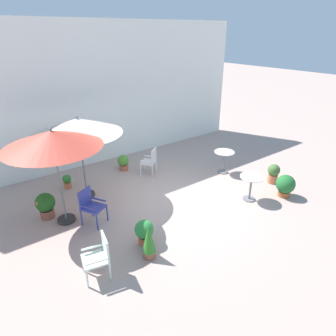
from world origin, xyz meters
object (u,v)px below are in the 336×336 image
(potted_plant_4, at_px, (67,181))
(potted_plant_3, at_px, (285,185))
(patio_chair_1, at_px, (151,160))
(potted_plant_0, at_px, (149,241))
(patio_chair_0, at_px, (99,255))
(potted_plant_6, at_px, (123,162))
(potted_plant_2, at_px, (144,231))
(patio_chair_2, at_px, (90,204))
(patio_umbrella_0, at_px, (78,127))
(cafe_table_0, at_px, (224,158))
(potted_plant_5, at_px, (273,173))
(patio_umbrella_1, at_px, (52,140))
(cafe_table_1, at_px, (251,184))
(potted_plant_1, at_px, (45,205))

(potted_plant_4, bearing_deg, potted_plant_3, -40.85)
(patio_chair_1, relative_size, potted_plant_0, 1.14)
(potted_plant_0, relative_size, potted_plant_3, 1.22)
(patio_chair_0, distance_m, potted_plant_4, 3.95)
(potted_plant_6, bearing_deg, potted_plant_2, -111.76)
(patio_chair_2, bearing_deg, patio_chair_0, -107.76)
(patio_umbrella_0, xyz_separation_m, potted_plant_4, (-0.29, 0.81, -1.87))
(potted_plant_0, height_order, potted_plant_3, potted_plant_0)
(cafe_table_0, relative_size, patio_chair_2, 0.83)
(patio_chair_2, relative_size, potted_plant_6, 1.65)
(potted_plant_4, xyz_separation_m, potted_plant_5, (5.33, -3.52, 0.12))
(patio_umbrella_0, bearing_deg, patio_chair_1, 1.49)
(patio_umbrella_0, relative_size, patio_chair_2, 2.62)
(patio_chair_0, xyz_separation_m, patio_chair_2, (0.56, 1.76, 0.02))
(patio_umbrella_1, distance_m, cafe_table_0, 5.51)
(cafe_table_1, height_order, patio_chair_0, patio_chair_0)
(cafe_table_0, distance_m, potted_plant_2, 4.37)
(patio_chair_2, bearing_deg, patio_umbrella_1, 139.06)
(potted_plant_1, distance_m, potted_plant_2, 2.76)
(patio_umbrella_0, distance_m, patio_umbrella_1, 1.26)
(potted_plant_1, relative_size, potted_plant_4, 1.61)
(patio_chair_2, height_order, potted_plant_5, patio_chair_2)
(potted_plant_3, bearing_deg, potted_plant_4, 139.15)
(cafe_table_0, xyz_separation_m, patio_chair_0, (-5.29, -1.82, -0.02))
(cafe_table_0, relative_size, cafe_table_1, 1.03)
(cafe_table_1, height_order, potted_plant_2, cafe_table_1)
(patio_chair_1, bearing_deg, potted_plant_0, -123.96)
(potted_plant_4, bearing_deg, patio_umbrella_1, -110.35)
(cafe_table_1, distance_m, patio_chair_2, 4.36)
(cafe_table_1, height_order, potted_plant_3, cafe_table_1)
(patio_umbrella_1, xyz_separation_m, potted_plant_3, (5.51, -2.55, -1.82))
(patio_umbrella_1, bearing_deg, patio_chair_1, 16.27)
(patio_chair_2, distance_m, potted_plant_5, 5.62)
(potted_plant_4, bearing_deg, potted_plant_6, 3.07)
(potted_plant_4, height_order, potted_plant_5, potted_plant_5)
(potted_plant_1, relative_size, potted_plant_6, 1.27)
(potted_plant_0, height_order, potted_plant_6, potted_plant_0)
(patio_chair_1, xyz_separation_m, potted_plant_0, (-2.20, -3.27, -0.12))
(potted_plant_6, bearing_deg, patio_chair_0, -123.81)
(cafe_table_0, bearing_deg, potted_plant_6, 140.39)
(cafe_table_1, relative_size, potted_plant_0, 0.90)
(patio_chair_1, distance_m, potted_plant_3, 4.19)
(patio_umbrella_0, bearing_deg, patio_chair_2, -107.09)
(patio_chair_0, distance_m, potted_plant_2, 1.25)
(patio_umbrella_0, xyz_separation_m, patio_umbrella_1, (-0.91, -0.87, 0.08))
(potted_plant_5, bearing_deg, patio_umbrella_1, 162.86)
(cafe_table_0, relative_size, patio_chair_0, 0.85)
(patio_umbrella_1, distance_m, potted_plant_4, 2.65)
(patio_umbrella_0, xyz_separation_m, patio_chair_2, (-0.40, -1.31, -1.57))
(patio_chair_1, xyz_separation_m, patio_chair_2, (-2.67, -1.37, -0.01))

